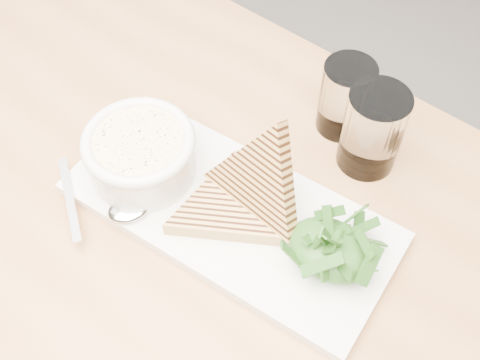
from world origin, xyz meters
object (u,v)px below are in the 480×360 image
Objects in this scene: table_top at (178,244)px; glass_near at (345,98)px; soup_bowl at (142,158)px; platter at (230,212)px; glass_far at (372,130)px.

glass_near is (0.07, 0.26, 0.07)m from table_top.
glass_near is at bearing 54.16° from soup_bowl.
soup_bowl is at bearing 152.29° from table_top.
soup_bowl is 0.26m from glass_near.
glass_near reaches higher than platter.
table_top is 8.77× the size of soup_bowl.
soup_bowl is at bearing -172.98° from platter.
glass_near is (0.04, 0.20, 0.04)m from platter.
soup_bowl is 0.28m from glass_far.
glass_near is at bearing 148.22° from glass_far.
platter is 0.20m from glass_far.
platter is at bearing -118.68° from glass_far.
platter is 0.12m from soup_bowl.
soup_bowl is (-0.08, 0.04, 0.06)m from table_top.
table_top is at bearing -105.78° from glass_near.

